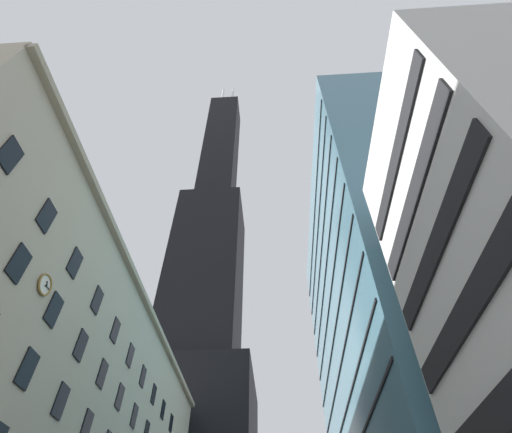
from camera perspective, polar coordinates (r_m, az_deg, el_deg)
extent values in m
cube|color=#B2A88E|center=(46.38, -30.12, -26.11)|extent=(15.56, 60.65, 28.20)
cube|color=#9E937A|center=(48.49, -15.82, -12.98)|extent=(0.70, 60.65, 0.60)
cube|color=black|center=(28.78, -31.10, -18.94)|extent=(0.14, 1.40, 2.20)
cube|color=black|center=(32.75, -27.24, -23.36)|extent=(0.14, 1.40, 2.20)
cube|color=black|center=(36.96, -24.06, -26.73)|extent=(0.14, 1.40, 2.20)
cube|color=black|center=(27.23, -32.03, -5.97)|extent=(0.14, 1.40, 2.20)
cube|color=black|center=(30.58, -28.07, -12.22)|extent=(0.14, 1.40, 2.20)
cube|color=black|center=(34.34, -24.79, -17.13)|extent=(0.14, 1.40, 2.20)
cube|color=black|center=(38.38, -22.07, -21.00)|extent=(0.14, 1.40, 2.20)
cube|color=black|center=(42.62, -19.76, -24.08)|extent=(0.14, 1.40, 2.20)
cube|color=black|center=(47.01, -17.80, -26.58)|extent=(0.14, 1.40, 2.20)
cube|color=black|center=(51.52, -16.12, -28.62)|extent=(0.14, 1.40, 2.20)
cube|color=black|center=(27.20, -32.97, 7.78)|extent=(0.14, 1.40, 2.20)
cube|color=black|center=(29.73, -28.90, 0.08)|extent=(0.14, 1.40, 2.20)
cube|color=black|center=(32.82, -25.53, -6.29)|extent=(0.14, 1.40, 2.20)
cube|color=black|center=(36.35, -22.73, -11.49)|extent=(0.14, 1.40, 2.20)
cube|color=black|center=(40.19, -20.36, -15.71)|extent=(0.14, 1.40, 2.20)
cube|color=black|center=(44.26, -18.34, -19.15)|extent=(0.14, 1.40, 2.20)
cube|color=black|center=(48.50, -16.61, -21.99)|extent=(0.14, 1.40, 2.20)
cube|color=black|center=(52.88, -15.10, -24.35)|extent=(0.14, 1.40, 2.20)
cube|color=black|center=(57.36, -13.79, -26.33)|extent=(0.14, 1.40, 2.20)
cube|color=black|center=(61.91, -12.63, -28.02)|extent=(0.14, 1.40, 2.20)
torus|color=olive|center=(29.43, -29.05, -8.94)|extent=(0.14, 1.51, 1.51)
cylinder|color=silver|center=(29.45, -29.12, -8.94)|extent=(0.05, 1.30, 1.30)
cube|color=black|center=(29.55, -28.83, -8.84)|extent=(0.03, 0.27, 0.37)
cube|color=black|center=(29.59, -28.81, -9.30)|extent=(0.03, 0.58, 0.09)
cube|color=black|center=(110.36, -7.55, -9.24)|extent=(19.47, 19.47, 57.62)
cube|color=black|center=(158.18, -5.27, 9.69)|extent=(12.52, 12.52, 72.03)
cylinder|color=silver|center=(198.94, -5.07, 17.08)|extent=(1.20, 1.20, 21.32)
cylinder|color=silver|center=(198.44, -3.58, 17.19)|extent=(1.20, 1.20, 21.32)
cube|color=black|center=(14.02, 33.65, -22.42)|extent=(0.16, 10.84, 1.10)
cube|color=black|center=(15.19, 28.96, -12.52)|extent=(0.16, 10.84, 1.10)
cube|color=black|center=(16.83, 25.34, -4.23)|extent=(0.16, 10.84, 1.10)
cube|color=black|center=(18.80, 22.48, 2.47)|extent=(0.16, 10.84, 1.10)
cube|color=black|center=(21.02, 20.18, 7.83)|extent=(0.16, 10.84, 1.10)
cube|color=teal|center=(49.65, 22.86, -15.51)|extent=(19.21, 40.65, 49.72)
cube|color=black|center=(43.77, 13.25, -26.84)|extent=(0.12, 39.65, 0.24)
cube|color=black|center=(45.23, 12.34, -22.11)|extent=(0.12, 39.65, 0.24)
cube|color=black|center=(46.99, 11.54, -17.71)|extent=(0.12, 39.65, 0.24)
cube|color=black|center=(49.00, 10.84, -13.64)|extent=(0.12, 39.65, 0.24)
cube|color=black|center=(51.25, 10.22, -9.91)|extent=(0.12, 39.65, 0.24)
cube|color=black|center=(53.71, 9.66, -6.50)|extent=(0.12, 39.65, 0.24)
cube|color=black|center=(56.34, 9.16, -3.40)|extent=(0.12, 39.65, 0.24)
cube|color=black|center=(59.13, 8.71, -0.59)|extent=(0.12, 39.65, 0.24)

